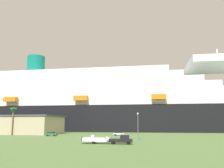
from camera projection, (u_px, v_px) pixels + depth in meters
ground_plane at (105, 134)px, 114.01m from camera, size 600.00×600.00×0.00m
cruise_ship at (92, 106)px, 152.51m from camera, size 297.77×46.10×57.01m
terminal_building at (9, 125)px, 114.87m from camera, size 51.68×21.94×8.70m
pickup_truck at (122, 140)px, 58.03m from camera, size 5.64×2.36×2.20m
small_boat_on_trailer at (98, 140)px, 59.15m from camera, size 8.82×2.17×2.15m
palm_tree at (13, 112)px, 103.32m from camera, size 3.09×3.13×11.89m
street_lamp at (138, 122)px, 74.26m from camera, size 0.56×0.56×8.33m
parked_car_silver_sedan at (119, 134)px, 97.33m from camera, size 4.79×2.55×1.58m
parked_car_green_wagon at (51, 134)px, 94.03m from camera, size 4.55×2.17×1.58m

